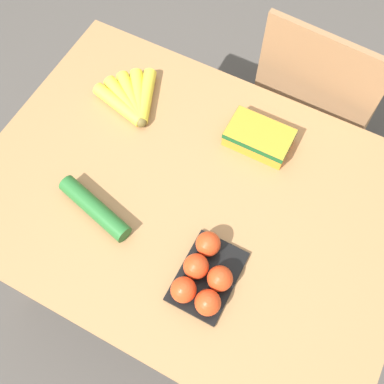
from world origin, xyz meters
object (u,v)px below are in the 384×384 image
at_px(tomato_pack, 204,276).
at_px(carrot_bag, 259,137).
at_px(chair, 311,108).
at_px(cucumber_near, 95,208).
at_px(banana_bunch, 132,100).

height_order(tomato_pack, carrot_bag, tomato_pack).
height_order(chair, carrot_bag, chair).
xyz_separation_m(carrot_bag, cucumber_near, (-0.30, -0.41, -0.01)).
xyz_separation_m(banana_bunch, cucumber_near, (0.10, -0.36, 0.00)).
height_order(banana_bunch, carrot_bag, carrot_bag).
height_order(chair, banana_bunch, chair).
bearing_deg(tomato_pack, carrot_bag, 95.92).
bearing_deg(cucumber_near, chair, 64.47).
relative_size(banana_bunch, tomato_pack, 0.97).
distance_m(chair, tomato_pack, 0.88).
xyz_separation_m(banana_bunch, carrot_bag, (0.40, 0.05, 0.01)).
bearing_deg(tomato_pack, cucumber_near, 174.88).
xyz_separation_m(banana_bunch, tomato_pack, (0.44, -0.39, 0.02)).
bearing_deg(tomato_pack, chair, 87.51).
relative_size(chair, banana_bunch, 4.65).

